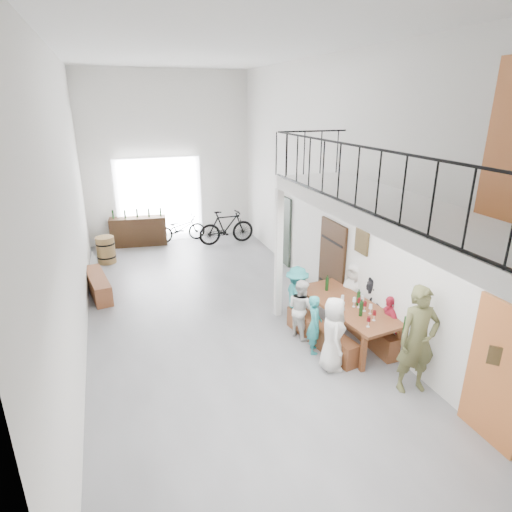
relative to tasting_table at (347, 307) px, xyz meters
name	(u,v)px	position (x,y,z in m)	size (l,w,h in m)	color
floor	(217,314)	(-2.20, 1.87, -0.71)	(12.00, 12.00, 0.00)	slate
room_walls	(211,154)	(-2.20, 1.87, 2.85)	(12.00, 12.00, 12.00)	white
gateway_portal	(159,200)	(-2.60, 7.81, 0.69)	(2.80, 0.08, 2.80)	white
right_wall_decor	(374,255)	(0.50, 0.01, 1.04)	(0.07, 8.28, 5.07)	#A95928
balcony	(388,212)	(-0.22, -1.25, 2.26)	(1.52, 5.62, 4.00)	white
tasting_table	(347,307)	(0.00, 0.00, 0.00)	(1.25, 2.48, 0.79)	brown
bench_inner	(321,334)	(-0.58, -0.03, -0.48)	(0.31, 1.95, 0.45)	brown
bench_wall	(363,327)	(0.37, -0.05, -0.47)	(0.26, 2.02, 0.46)	brown
tableware	(356,302)	(0.04, -0.23, 0.21)	(0.44, 1.69, 0.35)	black
side_bench	(98,285)	(-4.70, 3.90, -0.46)	(0.38, 1.76, 0.49)	brown
oak_barrel	(106,250)	(-4.46, 6.16, -0.31)	(0.54, 0.54, 0.80)	olive
serving_counter	(139,231)	(-3.39, 7.52, -0.23)	(1.80, 0.50, 0.95)	#311B0D
counter_bottles	(137,213)	(-3.39, 7.53, 0.39)	(1.55, 0.23, 0.28)	black
guest_left_a	(333,334)	(-0.75, -0.78, -0.02)	(0.67, 0.44, 1.38)	silver
guest_left_b	(314,324)	(-0.81, -0.20, -0.12)	(0.43, 0.28, 1.17)	teal
guest_left_c	(301,308)	(-0.81, 0.42, -0.09)	(0.60, 0.47, 1.24)	silver
guest_left_d	(297,297)	(-0.71, 0.85, -0.04)	(0.86, 0.50, 1.34)	teal
guest_right_a	(388,323)	(0.53, -0.62, -0.14)	(0.67, 0.28, 1.14)	#C0213A
guest_right_b	(373,304)	(0.65, 0.08, -0.08)	(1.17, 0.37, 1.26)	black
guest_right_c	(353,292)	(0.56, 0.69, -0.06)	(0.63, 0.41, 1.30)	silver
host_standing	(418,340)	(0.22, -1.77, 0.23)	(0.68, 0.45, 1.86)	brown
potted_plant	(301,280)	(0.25, 2.62, -0.52)	(0.34, 0.30, 0.38)	#174819
bicycle_near	(180,229)	(-2.02, 7.47, -0.25)	(0.60, 1.72, 0.90)	black
bicycle_far	(226,227)	(-0.60, 6.72, -0.14)	(0.53, 1.89, 1.14)	black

